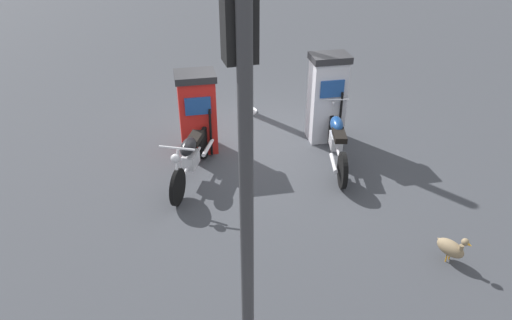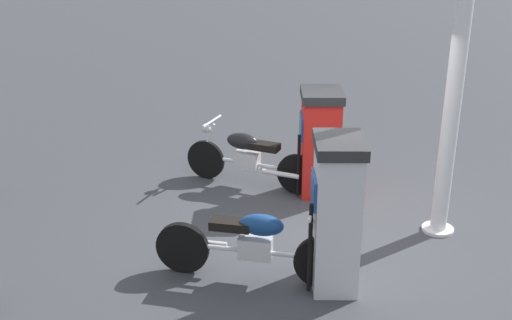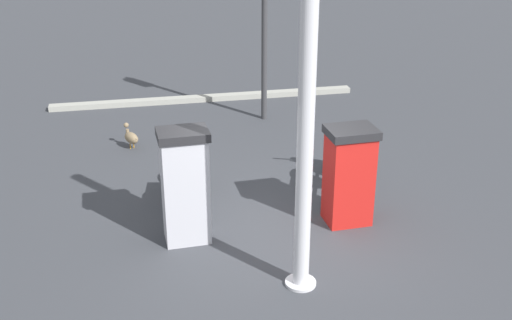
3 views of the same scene
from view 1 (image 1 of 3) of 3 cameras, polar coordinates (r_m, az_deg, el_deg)
ground_plane at (r=9.19m, az=0.77°, el=2.15°), size 120.00×120.00×0.00m
fuel_pump_near at (r=8.67m, az=-7.00°, el=5.72°), size 0.61×0.72×1.50m
fuel_pump_far at (r=9.06m, az=8.45°, el=7.36°), size 0.55×0.70×1.68m
motorcycle_near_pump at (r=7.90m, az=-7.75°, el=0.50°), size 1.92×0.92×0.93m
motorcycle_far_pump at (r=8.48m, az=9.52°, el=2.48°), size 2.13×0.70×0.94m
wandering_duck at (r=6.85m, az=22.24°, el=-9.63°), size 0.46×0.35×0.48m
roadside_traffic_light at (r=3.73m, az=-1.53°, el=3.31°), size 0.39×0.26×3.96m
canopy_support_pole at (r=9.72m, az=-1.09°, el=16.52°), size 0.40×0.40×4.17m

